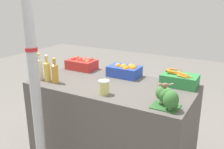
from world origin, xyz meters
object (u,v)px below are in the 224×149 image
Objects in this scene: support_pole at (33,63)px; juice_bottle_amber at (55,72)px; apple_crate at (83,64)px; broccoli_pile at (167,97)px; juice_bottle_golden at (47,70)px; juice_bottle_cloudy at (40,68)px; pickle_jar at (104,87)px; carrot_crate at (180,80)px; orange_crate at (125,71)px; sparrow_bird at (164,85)px.

support_pole is 0.50m from juice_bottle_amber.
apple_crate is at bearing 95.36° from juice_bottle_amber.
juice_bottle_golden is (-1.30, 0.01, 0.03)m from broccoli_pile.
support_pole is 8.85× the size of juice_bottle_amber.
juice_bottle_cloudy reaches higher than pickle_jar.
carrot_crate is 0.79m from pickle_jar.
support_pole is 1.03m from apple_crate.
juice_bottle_amber is (0.05, -0.55, 0.04)m from apple_crate.
apple_crate is at bearing 73.47° from juice_bottle_cloudy.
orange_crate is 0.57m from pickle_jar.
pickle_jar is at bearing -47.67° from sparrow_bird.
juice_bottle_cloudy is at bearing 131.20° from support_pole.
carrot_crate is at bearing -133.03° from sparrow_bird.
juice_bottle_golden is at bearing -156.44° from carrot_crate.
juice_bottle_amber is at bearing -47.89° from sparrow_bird.
broccoli_pile is at bearing -85.51° from carrot_crate.
carrot_crate is 0.60m from sparrow_bird.
support_pole is 6.64× the size of carrot_crate.
sparrow_bird is at bearing -1.82° from juice_bottle_golden.
sparrow_bird is (1.18, -0.04, 0.08)m from juice_bottle_amber.
apple_crate is 1.58× the size of broccoli_pile.
juice_bottle_amber is at bearing -0.00° from juice_bottle_cloudy.
juice_bottle_cloudy reaches higher than sparrow_bird.
pickle_jar is (0.71, -0.02, -0.05)m from juice_bottle_golden.
juice_bottle_golden is (-0.26, 0.42, -0.21)m from support_pole.
juice_bottle_cloudy reaches higher than orange_crate.
juice_bottle_amber is 2.00× the size of pickle_jar.
juice_bottle_golden is at bearing 178.14° from pickle_jar.
sparrow_bird is (1.23, -0.59, 0.12)m from apple_crate.
sparrow_bird is (0.57, -0.02, 0.13)m from pickle_jar.
support_pole reaches higher than pickle_jar.
sparrow_bird reaches higher than broccoli_pile.
juice_bottle_golden is at bearing -139.83° from orange_crate.
juice_bottle_cloudy is at bearing -158.15° from carrot_crate.
broccoli_pile is at bearing -24.23° from apple_crate.
broccoli_pile is at bearing -0.39° from juice_bottle_amber.
juice_bottle_golden reaches higher than broccoli_pile.
juice_bottle_amber reaches higher than broccoli_pile.
apple_crate is 1.00× the size of orange_crate.
juice_bottle_golden reaches higher than pickle_jar.
juice_bottle_cloudy is 1.01× the size of juice_bottle_golden.
juice_bottle_cloudy is 2.71× the size of sparrow_bird.
juice_bottle_cloudy is at bearing -144.21° from orange_crate.
support_pole is 22.07× the size of sparrow_bird.
pickle_jar is at bearing -178.52° from broccoli_pile.
apple_crate is (-0.20, 0.97, -0.26)m from support_pole.
support_pole is 1.41m from carrot_crate.
pickle_jar is at bearing -133.48° from carrot_crate.
pickle_jar is (0.66, -0.58, -0.00)m from apple_crate.
sparrow_bird reaches higher than pickle_jar.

